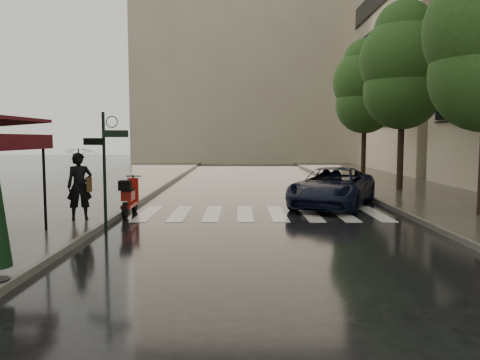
{
  "coord_description": "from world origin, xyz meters",
  "views": [
    {
      "loc": [
        2.27,
        -8.97,
        2.44
      ],
      "look_at": [
        2.28,
        2.58,
        1.4
      ],
      "focal_mm": 35.0,
      "sensor_mm": 36.0,
      "label": 1
    }
  ],
  "objects": [
    {
      "name": "ground",
      "position": [
        0.0,
        0.0,
        0.0
      ],
      "size": [
        120.0,
        120.0,
        0.0
      ],
      "primitive_type": "plane",
      "color": "black",
      "rests_on": "ground"
    },
    {
      "name": "sidewalk_near",
      "position": [
        -4.5,
        12.0,
        0.06
      ],
      "size": [
        6.0,
        60.0,
        0.12
      ],
      "primitive_type": "cube",
      "color": "#38332D",
      "rests_on": "ground"
    },
    {
      "name": "sidewalk_far",
      "position": [
        10.25,
        12.0,
        0.06
      ],
      "size": [
        5.5,
        60.0,
        0.12
      ],
      "primitive_type": "cube",
      "color": "#38332D",
      "rests_on": "ground"
    },
    {
      "name": "curb_near",
      "position": [
        -1.45,
        12.0,
        0.07
      ],
      "size": [
        0.12,
        60.0,
        0.16
      ],
      "primitive_type": "cube",
      "color": "#595651",
      "rests_on": "ground"
    },
    {
      "name": "curb_far",
      "position": [
        7.45,
        12.0,
        0.07
      ],
      "size": [
        0.12,
        60.0,
        0.16
      ],
      "primitive_type": "cube",
      "color": "#595651",
      "rests_on": "ground"
    },
    {
      "name": "crosswalk",
      "position": [
        2.98,
        6.0,
        0.01
      ],
      "size": [
        7.85,
        3.2,
        0.01
      ],
      "color": "silver",
      "rests_on": "ground"
    },
    {
      "name": "signpost",
      "position": [
        -1.19,
        3.0,
        1.83
      ],
      "size": [
        1.17,
        0.29,
        3.1
      ],
      "color": "black",
      "rests_on": "ground"
    },
    {
      "name": "haussmann_far",
      "position": [
        16.5,
        26.0,
        9.25
      ],
      "size": [
        8.0,
        16.0,
        18.5
      ],
      "primitive_type": "cube",
      "color": "tan",
      "rests_on": "ground"
    },
    {
      "name": "backdrop_building",
      "position": [
        3.0,
        38.0,
        10.0
      ],
      "size": [
        22.0,
        6.0,
        20.0
      ],
      "primitive_type": "cube",
      "color": "tan",
      "rests_on": "ground"
    },
    {
      "name": "tree_mid",
      "position": [
        9.5,
        12.0,
        5.59
      ],
      "size": [
        3.8,
        3.8,
        8.34
      ],
      "color": "black",
      "rests_on": "sidewalk_far"
    },
    {
      "name": "tree_far",
      "position": [
        9.7,
        19.0,
        5.46
      ],
      "size": [
        3.8,
        3.8,
        8.16
      ],
      "color": "black",
      "rests_on": "sidewalk_far"
    },
    {
      "name": "pedestrian_with_umbrella",
      "position": [
        -2.27,
        4.23,
        1.83
      ],
      "size": [
        1.49,
        1.5,
        2.59
      ],
      "rotation": [
        0.0,
        0.0,
        0.39
      ],
      "color": "black",
      "rests_on": "sidewalk_near"
    },
    {
      "name": "scooter",
      "position": [
        -1.2,
        5.63,
        0.56
      ],
      "size": [
        0.49,
        1.85,
        1.21
      ],
      "rotation": [
        0.0,
        0.0,
        0.01
      ],
      "color": "black",
      "rests_on": "ground"
    },
    {
      "name": "parked_car",
      "position": [
        5.6,
        7.57,
        0.7
      ],
      "size": [
        4.18,
        5.52,
        1.39
      ],
      "primitive_type": "imported",
      "rotation": [
        0.0,
        0.0,
        -0.43
      ],
      "color": "black",
      "rests_on": "ground"
    }
  ]
}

